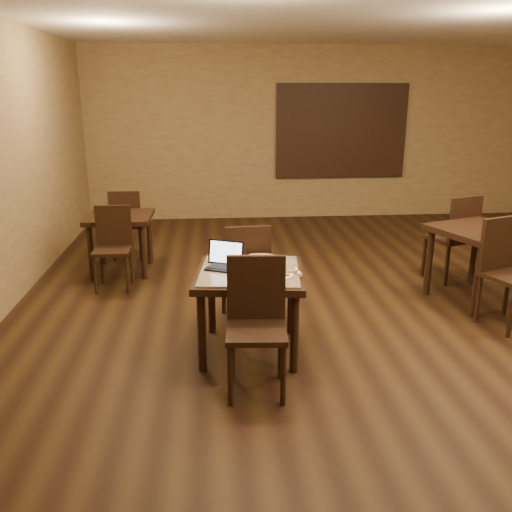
{
  "coord_description": "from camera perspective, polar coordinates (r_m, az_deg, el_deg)",
  "views": [
    {
      "loc": [
        -1.84,
        -4.73,
        2.25
      ],
      "look_at": [
        -1.46,
        -0.19,
        0.85
      ],
      "focal_mm": 38.0,
      "sensor_mm": 36.0,
      "label": 1
    }
  ],
  "objects": [
    {
      "name": "plate",
      "position": [
        4.52,
        2.28,
        -2.05
      ],
      "size": [
        0.26,
        0.26,
        0.01
      ],
      "primitive_type": "cylinder",
      "color": "white",
      "rests_on": "tiled_table"
    },
    {
      "name": "pizza_whole",
      "position": [
        4.9,
        0.52,
        -0.37
      ],
      "size": [
        0.34,
        0.34,
        0.02
      ],
      "color": "#D0BA8A",
      "rests_on": "pizza_pan"
    },
    {
      "name": "napkin_roll",
      "position": [
        4.58,
        4.45,
        -1.71
      ],
      "size": [
        0.05,
        0.16,
        0.04
      ],
      "rotation": [
        0.0,
        0.0,
        0.14
      ],
      "color": "white",
      "rests_on": "tiled_table"
    },
    {
      "name": "wall_back",
      "position": [
        9.93,
        6.03,
        12.64
      ],
      "size": [
        8.0,
        0.02,
        3.0
      ],
      "primitive_type": "cube",
      "color": "olive",
      "rests_on": "ground"
    },
    {
      "name": "other_table_b",
      "position": [
        7.08,
        -14.12,
        3.22
      ],
      "size": [
        0.81,
        0.81,
        0.75
      ],
      "rotation": [
        0.0,
        0.0,
        -0.01
      ],
      "color": "black",
      "rests_on": "ground"
    },
    {
      "name": "other_table_b_chair_near",
      "position": [
        6.56,
        -14.8,
        1.41
      ],
      "size": [
        0.42,
        0.42,
        0.96
      ],
      "rotation": [
        0.0,
        0.0,
        -0.01
      ],
      "color": "black",
      "rests_on": "ground"
    },
    {
      "name": "other_table_a_chair_far",
      "position": [
        6.94,
        20.32,
        2.25
      ],
      "size": [
        0.59,
        0.59,
        1.07
      ],
      "rotation": [
        0.0,
        0.0,
        3.5
      ],
      "color": "black",
      "rests_on": "ground"
    },
    {
      "name": "pizza_pan",
      "position": [
        4.91,
        0.52,
        -0.52
      ],
      "size": [
        0.4,
        0.4,
        0.01
      ],
      "primitive_type": "cylinder",
      "color": "silver",
      "rests_on": "tiled_table"
    },
    {
      "name": "chair_main_near",
      "position": [
        4.17,
        0.04,
        -6.41
      ],
      "size": [
        0.49,
        0.49,
        1.05
      ],
      "rotation": [
        0.0,
        0.0,
        -0.07
      ],
      "color": "black",
      "rests_on": "ground"
    },
    {
      "name": "chair_main_far",
      "position": [
        5.31,
        -1.04,
        -1.28
      ],
      "size": [
        0.49,
        0.49,
        1.03
      ],
      "rotation": [
        0.0,
        0.0,
        3.25
      ],
      "color": "black",
      "rests_on": "ground"
    },
    {
      "name": "ground",
      "position": [
        5.56,
        15.14,
        -7.47
      ],
      "size": [
        10.0,
        10.0,
        0.0
      ],
      "primitive_type": "plane",
      "color": "black",
      "rests_on": "ground"
    },
    {
      "name": "laptop",
      "position": [
        4.74,
        -3.17,
        -0.5
      ],
      "size": [
        0.39,
        0.37,
        0.22
      ],
      "rotation": [
        0.0,
        0.0,
        -0.41
      ],
      "color": "black",
      "rests_on": "tiled_table"
    },
    {
      "name": "mural",
      "position": [
        10.0,
        8.97,
        12.85
      ],
      "size": [
        2.34,
        0.05,
        1.64
      ],
      "color": "#255888",
      "rests_on": "wall_back"
    },
    {
      "name": "pizza_slice",
      "position": [
        4.52,
        2.28,
        -1.86
      ],
      "size": [
        0.21,
        0.21,
        0.02
      ],
      "primitive_type": null,
      "rotation": [
        0.0,
        0.0,
        0.02
      ],
      "color": "#D0BA8A",
      "rests_on": "plate"
    },
    {
      "name": "other_table_a",
      "position": [
        6.36,
        22.45,
        1.51
      ],
      "size": [
        1.13,
        1.13,
        0.83
      ],
      "rotation": [
        0.0,
        0.0,
        0.36
      ],
      "color": "black",
      "rests_on": "ground"
    },
    {
      "name": "other_table_b_chair_far",
      "position": [
        7.64,
        -13.45,
        3.68
      ],
      "size": [
        0.42,
        0.42,
        0.96
      ],
      "rotation": [
        0.0,
        0.0,
        3.13
      ],
      "color": "black",
      "rests_on": "ground"
    },
    {
      "name": "spatula",
      "position": [
        4.88,
        0.78,
        -0.34
      ],
      "size": [
        0.18,
        0.24,
        0.01
      ],
      "primitive_type": "cube",
      "rotation": [
        0.0,
        0.0,
        0.46
      ],
      "color": "silver",
      "rests_on": "pizza_whole"
    },
    {
      "name": "tiled_table",
      "position": [
        4.71,
        -0.67,
        -2.69
      ],
      "size": [
        1.02,
        1.02,
        0.76
      ],
      "rotation": [
        0.0,
        0.0,
        -0.11
      ],
      "color": "black",
      "rests_on": "ground"
    },
    {
      "name": "other_table_a_chair_near",
      "position": [
        5.84,
        24.79,
        -0.95
      ],
      "size": [
        0.59,
        0.59,
        1.07
      ],
      "rotation": [
        0.0,
        0.0,
        0.36
      ],
      "color": "black",
      "rests_on": "ground"
    }
  ]
}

